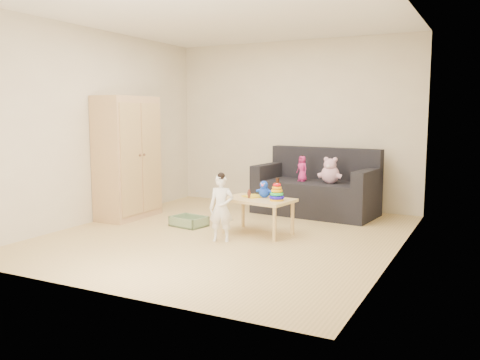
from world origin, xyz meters
The scene contains 13 objects.
room centered at (0.00, 0.00, 1.30)m, with size 4.50×4.50×4.50m.
wardrobe centered at (-1.75, 0.30, 0.86)m, with size 0.48×0.95×1.71m, color tan.
sofa centered at (0.55, 1.72, 0.24)m, with size 1.73×0.87×0.49m, color black.
play_table centered at (0.31, 0.22, 0.22)m, with size 0.84×0.53×0.44m, color #E1C97B.
storage_bin centered at (-0.68, 0.20, 0.07)m, with size 0.44×0.33×0.13m, color gray, non-canonical shape.
toddler centered at (0.09, -0.30, 0.38)m, with size 0.28×0.19×0.76m, color white.
pink_bear centered at (0.80, 1.62, 0.65)m, with size 0.28×0.24×0.32m, color #DAA1BB, non-canonical shape.
doll centered at (0.36, 1.64, 0.67)m, with size 0.19×0.13×0.37m, color #CC2677.
ring_stacker centered at (0.57, 0.18, 0.52)m, with size 0.18×0.18×0.21m.
brown_bottle centered at (0.51, 0.37, 0.55)m, with size 0.09×0.09×0.25m.
blue_plush centered at (0.35, 0.32, 0.55)m, with size 0.17×0.14×0.21m, color blue, non-canonical shape.
wooden_figure centered at (0.21, 0.18, 0.50)m, with size 0.04×0.04×0.11m, color maroon, non-canonical shape.
yellow_book centered at (0.21, 0.30, 0.45)m, with size 0.21×0.21×0.02m, color yellow.
Camera 1 is at (2.87, -5.34, 1.47)m, focal length 38.00 mm.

